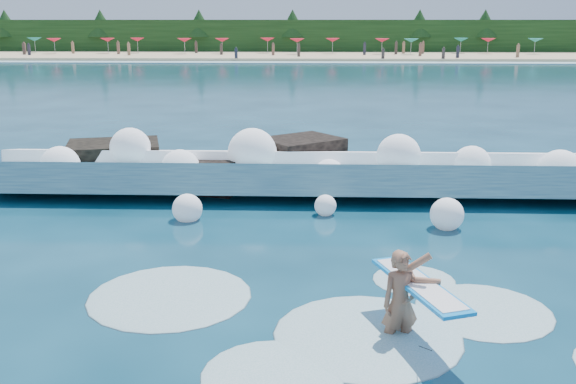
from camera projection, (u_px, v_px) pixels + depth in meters
The scene contains 11 objects.
ground at pixel (206, 278), 12.33m from camera, with size 200.00×200.00×0.00m, color #072D3D.
beach at pixel (298, 56), 87.59m from camera, with size 140.00×20.00×0.40m, color tan.
wet_band at pixel (296, 62), 77.01m from camera, with size 140.00×5.00×0.08m, color silver.
treeline at pixel (300, 37), 96.65m from camera, with size 140.00×4.00×5.00m, color black.
breaking_wave at pixel (298, 176), 18.27m from camera, with size 17.16×2.71×1.48m.
rock_cluster at pixel (200, 167), 19.48m from camera, with size 8.69×3.64×1.57m.
surfer_with_board at pixel (405, 299), 9.91m from camera, with size 1.28×2.89×1.70m.
wave_spray at pixel (300, 164), 17.90m from camera, with size 14.97×4.51×1.92m.
surf_foam at pixel (328, 321), 10.59m from camera, with size 9.56×5.31×0.15m.
beach_umbrellas at pixel (297, 40), 89.11m from camera, with size 109.85×6.47×0.50m.
beachgoers at pixel (263, 50), 85.04m from camera, with size 104.87×12.67×1.94m.
Camera 1 is at (2.02, -11.42, 4.78)m, focal length 40.00 mm.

